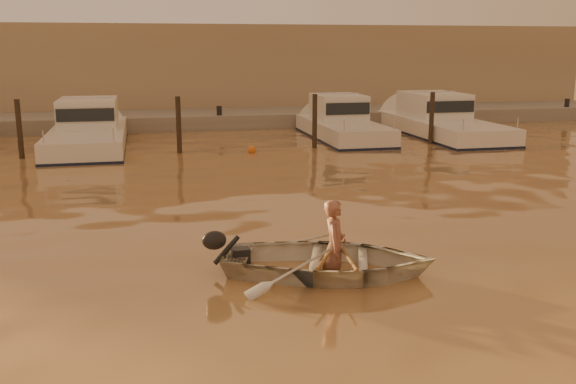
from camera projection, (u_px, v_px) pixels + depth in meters
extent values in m
plane|color=olive|center=(250.00, 294.00, 9.87)|extent=(160.00, 160.00, 0.00)
imported|color=silver|center=(328.00, 261.00, 10.67)|extent=(4.15, 3.52, 0.73)
imported|color=#8F5747|center=(335.00, 247.00, 10.61)|extent=(0.55, 0.67, 1.59)
cylinder|color=brown|center=(344.00, 251.00, 10.61)|extent=(0.31, 2.09, 0.13)
cylinder|color=brown|center=(332.00, 251.00, 10.63)|extent=(1.06, 1.87, 0.13)
cylinder|color=#2D2319|center=(20.00, 132.00, 21.57)|extent=(0.18, 0.18, 2.20)
cylinder|color=#2D2319|center=(179.00, 128.00, 22.73)|extent=(0.18, 0.18, 2.20)
cylinder|color=#2D2319|center=(315.00, 124.00, 23.83)|extent=(0.18, 0.18, 2.20)
cylinder|color=#2D2319|center=(431.00, 121.00, 24.86)|extent=(0.18, 0.18, 2.20)
sphere|color=white|center=(104.00, 160.00, 20.99)|extent=(0.30, 0.30, 0.30)
sphere|color=#CE6118|center=(252.00, 150.00, 22.94)|extent=(0.30, 0.30, 0.30)
sphere|color=silver|center=(370.00, 145.00, 24.10)|extent=(0.30, 0.30, 0.30)
cube|color=gray|center=(173.00, 124.00, 30.26)|extent=(52.00, 4.00, 1.00)
cube|color=#9E8466|center=(166.00, 71.00, 34.98)|extent=(46.00, 7.00, 4.80)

